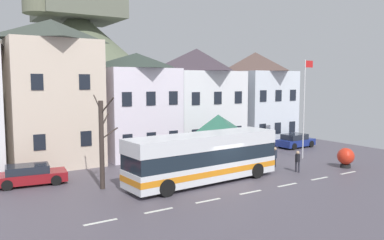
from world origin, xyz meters
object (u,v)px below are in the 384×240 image
object	(u,v)px
townhouse_02	(137,105)
pedestrian_00	(298,160)
hilltop_castle	(79,67)
transit_bus	(204,158)
pedestrian_01	(275,156)
townhouse_01	(53,93)
harbour_buoy	(346,157)
flagpole	(305,103)
bus_shelter	(218,124)
parked_car_01	(295,141)
townhouse_03	(197,99)
parked_car_02	(230,148)
townhouse_04	(255,97)
public_bench	(229,151)
parked_car_00	(30,175)
bare_tree_00	(102,143)

from	to	relation	value
townhouse_02	pedestrian_00	world-z (taller)	townhouse_02
hilltop_castle	transit_bus	xyz separation A→B (m)	(-2.27, -34.55, -6.80)
pedestrian_01	townhouse_01	bearing A→B (deg)	145.78
harbour_buoy	flagpole	bearing A→B (deg)	89.08
bus_shelter	pedestrian_00	xyz separation A→B (m)	(3.00, -5.45, -2.20)
parked_car_01	harbour_buoy	size ratio (longest dim) A/B	2.63
townhouse_03	harbour_buoy	distance (m)	14.65
townhouse_03	pedestrian_00	size ratio (longest dim) A/B	6.21
flagpole	harbour_buoy	world-z (taller)	flagpole
parked_car_02	townhouse_04	bearing A→B (deg)	-152.09
pedestrian_01	transit_bus	bearing A→B (deg)	-172.54
pedestrian_01	harbour_buoy	world-z (taller)	harbour_buoy
townhouse_02	public_bench	distance (m)	8.82
townhouse_03	parked_car_02	world-z (taller)	townhouse_03
parked_car_00	flagpole	bearing A→B (deg)	-2.16
bus_shelter	parked_car_02	world-z (taller)	bus_shelter
parked_car_01	parked_car_02	size ratio (longest dim) A/B	0.89
parked_car_00	parked_car_02	xyz separation A→B (m)	(16.32, 0.72, 0.03)
parked_car_02	flagpole	size ratio (longest dim) A/B	0.54
public_bench	harbour_buoy	bearing A→B (deg)	-59.50
townhouse_03	bare_tree_00	world-z (taller)	townhouse_03
transit_bus	pedestrian_00	world-z (taller)	transit_bus
hilltop_castle	parked_car_00	world-z (taller)	hilltop_castle
townhouse_03	hilltop_castle	size ratio (longest dim) A/B	0.26
bare_tree_00	public_bench	bearing A→B (deg)	16.98
transit_bus	bus_shelter	size ratio (longest dim) A/B	2.76
townhouse_03	flagpole	bearing A→B (deg)	-62.99
townhouse_04	parked_car_01	xyz separation A→B (m)	(0.78, -5.13, -4.07)
townhouse_02	townhouse_03	bearing A→B (deg)	6.84
hilltop_castle	bare_tree_00	size ratio (longest dim) A/B	6.58
public_bench	harbour_buoy	xyz separation A→B (m)	(4.72, -8.01, 0.34)
transit_bus	bus_shelter	distance (m)	6.12
hilltop_castle	parked_car_01	bearing A→B (deg)	-66.10
pedestrian_00	pedestrian_01	size ratio (longest dim) A/B	1.04
parked_car_00	harbour_buoy	size ratio (longest dim) A/B	2.94
townhouse_03	bare_tree_00	distance (m)	15.73
pedestrian_00	townhouse_03	bearing A→B (deg)	92.18
bus_shelter	parked_car_00	bearing A→B (deg)	175.23
transit_bus	public_bench	size ratio (longest dim) A/B	6.38
parked_car_02	public_bench	size ratio (longest dim) A/B	2.64
transit_bus	parked_car_02	distance (m)	9.20
public_bench	flagpole	xyz separation A→B (m)	(4.79, -3.87, 4.20)
bus_shelter	harbour_buoy	distance (m)	9.83
harbour_buoy	townhouse_03	bearing A→B (deg)	109.10
harbour_buoy	public_bench	bearing A→B (deg)	120.50
townhouse_01	parked_car_00	size ratio (longest dim) A/B	2.52
bus_shelter	parked_car_00	size ratio (longest dim) A/B	0.88
townhouse_03	townhouse_04	bearing A→B (deg)	0.32
bus_shelter	townhouse_03	bearing A→B (deg)	70.13
townhouse_04	parked_car_01	bearing A→B (deg)	-81.32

